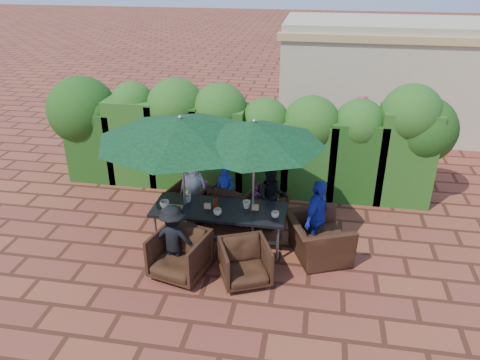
% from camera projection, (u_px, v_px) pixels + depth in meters
% --- Properties ---
extents(ground, '(80.00, 80.00, 0.00)m').
position_uv_depth(ground, '(222.00, 240.00, 8.88)').
color(ground, brown).
rests_on(ground, ground).
extents(dining_table, '(2.42, 0.90, 0.75)m').
position_uv_depth(dining_table, '(219.00, 212.00, 8.48)').
color(dining_table, black).
rests_on(dining_table, ground).
extents(umbrella_left, '(2.93, 2.93, 2.46)m').
position_uv_depth(umbrella_left, '(181.00, 129.00, 7.94)').
color(umbrella_left, gray).
rests_on(umbrella_left, ground).
extents(umbrella_right, '(2.44, 2.44, 2.46)m').
position_uv_depth(umbrella_right, '(254.00, 133.00, 7.77)').
color(umbrella_right, gray).
rests_on(umbrella_right, ground).
extents(chair_far_left, '(0.86, 0.83, 0.74)m').
position_uv_depth(chair_far_left, '(188.00, 202.00, 9.48)').
color(chair_far_left, black).
rests_on(chair_far_left, ground).
extents(chair_far_mid, '(1.00, 0.96, 0.83)m').
position_uv_depth(chair_far_mid, '(235.00, 199.00, 9.47)').
color(chair_far_mid, black).
rests_on(chair_far_mid, ground).
extents(chair_far_right, '(0.83, 0.80, 0.68)m').
position_uv_depth(chair_far_right, '(267.00, 206.00, 9.37)').
color(chair_far_right, black).
rests_on(chair_far_right, ground).
extents(chair_near_left, '(1.01, 0.97, 0.87)m').
position_uv_depth(chair_near_left, '(179.00, 253.00, 7.75)').
color(chair_near_left, black).
rests_on(chair_near_left, ground).
extents(chair_near_right, '(0.98, 0.96, 0.79)m').
position_uv_depth(chair_near_right, '(245.00, 261.00, 7.62)').
color(chair_near_right, black).
rests_on(chair_near_right, ground).
extents(chair_end_right, '(1.10, 1.32, 0.98)m').
position_uv_depth(chair_end_right, '(318.00, 232.00, 8.22)').
color(chair_end_right, black).
rests_on(chair_end_right, ground).
extents(adult_far_left, '(0.66, 0.46, 1.23)m').
position_uv_depth(adult_far_left, '(194.00, 187.00, 9.53)').
color(adult_far_left, white).
rests_on(adult_far_left, ground).
extents(adult_far_mid, '(0.54, 0.49, 1.21)m').
position_uv_depth(adult_far_mid, '(225.00, 193.00, 9.30)').
color(adult_far_mid, '#1F2FA8').
rests_on(adult_far_mid, ground).
extents(adult_far_right, '(0.64, 0.45, 1.23)m').
position_uv_depth(adult_far_right, '(272.00, 197.00, 9.12)').
color(adult_far_right, black).
rests_on(adult_far_right, ground).
extents(adult_near_left, '(0.79, 0.37, 1.22)m').
position_uv_depth(adult_near_left, '(174.00, 239.00, 7.81)').
color(adult_near_left, black).
rests_on(adult_near_left, ground).
extents(adult_end_right, '(0.70, 0.93, 1.42)m').
position_uv_depth(adult_end_right, '(317.00, 218.00, 8.23)').
color(adult_end_right, '#1F2FA8').
rests_on(adult_end_right, ground).
extents(child_left, '(0.31, 0.28, 0.73)m').
position_uv_depth(child_left, '(206.00, 197.00, 9.67)').
color(child_left, '#E9528B').
rests_on(child_left, ground).
extents(child_right, '(0.28, 0.23, 0.73)m').
position_uv_depth(child_right, '(255.00, 203.00, 9.44)').
color(child_right, purple).
rests_on(child_right, ground).
extents(pedestrian_a, '(1.52, 0.60, 1.60)m').
position_uv_depth(pedestrian_a, '(304.00, 131.00, 11.96)').
color(pedestrian_a, green).
rests_on(pedestrian_a, ground).
extents(pedestrian_b, '(0.93, 0.84, 1.66)m').
position_uv_depth(pedestrian_b, '(358.00, 127.00, 12.12)').
color(pedestrian_b, '#E9528B').
rests_on(pedestrian_b, ground).
extents(pedestrian_c, '(1.09, 0.72, 1.56)m').
position_uv_depth(pedestrian_c, '(384.00, 134.00, 11.84)').
color(pedestrian_c, '#929299').
rests_on(pedestrian_c, ground).
extents(cup_a, '(0.18, 0.18, 0.14)m').
position_uv_depth(cup_a, '(165.00, 204.00, 8.44)').
color(cup_a, beige).
rests_on(cup_a, dining_table).
extents(cup_b, '(0.14, 0.14, 0.13)m').
position_uv_depth(cup_b, '(188.00, 199.00, 8.64)').
color(cup_b, beige).
rests_on(cup_b, dining_table).
extents(cup_c, '(0.15, 0.15, 0.12)m').
position_uv_depth(cup_c, '(218.00, 212.00, 8.22)').
color(cup_c, beige).
rests_on(cup_c, dining_table).
extents(cup_d, '(0.15, 0.15, 0.14)m').
position_uv_depth(cup_d, '(246.00, 205.00, 8.44)').
color(cup_d, beige).
rests_on(cup_d, dining_table).
extents(cup_e, '(0.14, 0.14, 0.11)m').
position_uv_depth(cup_e, '(275.00, 215.00, 8.14)').
color(cup_e, beige).
rests_on(cup_e, dining_table).
extents(ketchup_bottle, '(0.04, 0.04, 0.17)m').
position_uv_depth(ketchup_bottle, '(216.00, 203.00, 8.47)').
color(ketchup_bottle, '#B20C0A').
rests_on(ketchup_bottle, dining_table).
extents(sauce_bottle, '(0.04, 0.04, 0.17)m').
position_uv_depth(sauce_bottle, '(215.00, 203.00, 8.46)').
color(sauce_bottle, '#4C230C').
rests_on(sauce_bottle, dining_table).
extents(serving_tray, '(0.35, 0.25, 0.02)m').
position_uv_depth(serving_tray, '(172.00, 208.00, 8.44)').
color(serving_tray, '#977049').
rests_on(serving_tray, dining_table).
extents(number_block_left, '(0.12, 0.06, 0.10)m').
position_uv_depth(number_block_left, '(208.00, 206.00, 8.43)').
color(number_block_left, '#DEAE71').
rests_on(number_block_left, dining_table).
extents(number_block_right, '(0.12, 0.06, 0.10)m').
position_uv_depth(number_block_right, '(255.00, 207.00, 8.38)').
color(number_block_right, '#DEAE71').
rests_on(number_block_right, dining_table).
extents(hedge_wall, '(9.10, 1.60, 2.57)m').
position_uv_depth(hedge_wall, '(240.00, 131.00, 10.35)').
color(hedge_wall, '#193B10').
rests_on(hedge_wall, ground).
extents(building, '(6.20, 3.08, 3.20)m').
position_uv_depth(building, '(385.00, 77.00, 13.83)').
color(building, '#C6B493').
rests_on(building, ground).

